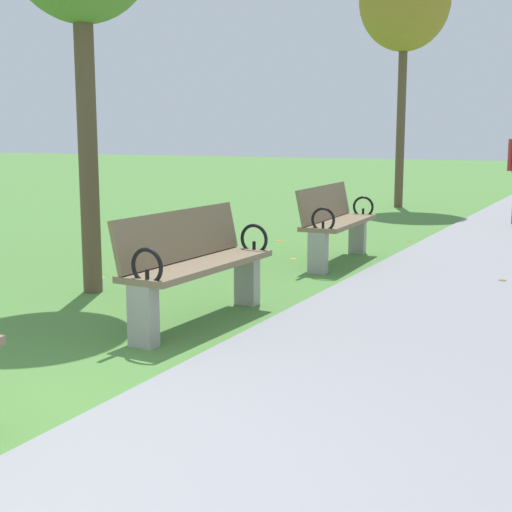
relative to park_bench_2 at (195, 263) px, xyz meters
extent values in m
cube|color=#7A664C|center=(0.05, 0.00, -0.01)|extent=(0.50, 1.62, 0.05)
cube|color=#7A664C|center=(-0.14, 0.01, 0.21)|extent=(0.18, 1.60, 0.40)
cube|color=#99968E|center=(0.03, -0.74, -0.26)|extent=(0.20, 0.13, 0.45)
cube|color=#99968E|center=(0.08, 0.74, -0.26)|extent=(0.20, 0.13, 0.45)
torus|color=black|center=(0.08, -0.76, 0.10)|extent=(0.27, 0.04, 0.27)
cylinder|color=black|center=(0.08, -0.76, 0.02)|extent=(0.03, 0.03, 0.12)
torus|color=black|center=(0.14, 0.76, 0.10)|extent=(0.27, 0.04, 0.27)
cylinder|color=black|center=(0.14, 0.76, 0.02)|extent=(0.03, 0.03, 0.12)
cube|color=#7A664C|center=(0.05, 3.12, -0.01)|extent=(0.51, 1.62, 0.05)
cube|color=#7A664C|center=(-0.14, 3.11, 0.21)|extent=(0.19, 1.60, 0.40)
cube|color=#99968E|center=(0.09, 2.38, -0.26)|extent=(0.21, 0.13, 0.45)
cube|color=#99968E|center=(0.02, 3.86, -0.26)|extent=(0.21, 0.13, 0.45)
torus|color=black|center=(0.15, 2.36, 0.10)|extent=(0.27, 0.04, 0.27)
cylinder|color=black|center=(0.15, 2.36, 0.02)|extent=(0.03, 0.03, 0.12)
torus|color=black|center=(0.08, 3.88, 0.10)|extent=(0.27, 0.04, 0.27)
cylinder|color=black|center=(0.08, 3.88, 0.02)|extent=(0.03, 0.03, 0.12)
cylinder|color=brown|center=(-1.49, 0.54, 0.89)|extent=(0.18, 0.18, 2.75)
cylinder|color=brown|center=(-1.16, 9.77, 1.24)|extent=(0.17, 0.17, 3.46)
ellipsoid|color=olive|center=(-1.16, 9.77, 3.60)|extent=(1.79, 1.79, 1.97)
cylinder|color=#B22D2D|center=(1.27, 7.77, 0.66)|extent=(0.09, 0.09, 0.52)
cylinder|color=#AD6B23|center=(-1.31, 4.34, -0.48)|extent=(0.13, 0.13, 0.00)
cylinder|color=#93511E|center=(0.33, 5.18, -0.48)|extent=(0.09, 0.09, 0.00)
cylinder|color=gold|center=(-0.53, 3.10, -0.48)|extent=(0.08, 0.08, 0.00)
cylinder|color=gold|center=(-1.87, 1.11, -0.48)|extent=(0.13, 0.13, 0.00)
cylinder|color=brown|center=(1.95, 2.78, -0.46)|extent=(0.11, 0.11, 0.00)
camera|label=1|loc=(3.02, -4.84, 1.02)|focal=51.07mm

